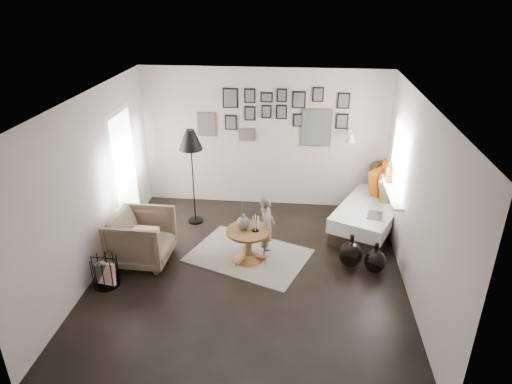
# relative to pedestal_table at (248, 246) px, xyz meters

# --- Properties ---
(ground) EXTENTS (4.80, 4.80, 0.00)m
(ground) POSITION_rel_pedestal_table_xyz_m (0.05, -0.34, -0.25)
(ground) COLOR black
(ground) RESTS_ON ground
(wall_back) EXTENTS (4.50, 0.00, 4.50)m
(wall_back) POSITION_rel_pedestal_table_xyz_m (0.05, 2.06, 1.05)
(wall_back) COLOR #AFA299
(wall_back) RESTS_ON ground
(wall_front) EXTENTS (4.50, 0.00, 4.50)m
(wall_front) POSITION_rel_pedestal_table_xyz_m (0.05, -2.74, 1.05)
(wall_front) COLOR #AFA299
(wall_front) RESTS_ON ground
(wall_left) EXTENTS (0.00, 4.80, 4.80)m
(wall_left) POSITION_rel_pedestal_table_xyz_m (-2.20, -0.34, 1.05)
(wall_left) COLOR #AFA299
(wall_left) RESTS_ON ground
(wall_right) EXTENTS (0.00, 4.80, 4.80)m
(wall_right) POSITION_rel_pedestal_table_xyz_m (2.30, -0.34, 1.05)
(wall_right) COLOR #AFA299
(wall_right) RESTS_ON ground
(ceiling) EXTENTS (4.80, 4.80, 0.00)m
(ceiling) POSITION_rel_pedestal_table_xyz_m (0.05, -0.34, 2.35)
(ceiling) COLOR white
(ceiling) RESTS_ON wall_back
(door_left) EXTENTS (0.00, 2.14, 2.14)m
(door_left) POSITION_rel_pedestal_table_xyz_m (-2.18, 0.86, 0.80)
(door_left) COLOR white
(door_left) RESTS_ON wall_left
(window_right) EXTENTS (0.15, 1.32, 1.30)m
(window_right) POSITION_rel_pedestal_table_xyz_m (2.23, 1.00, 0.69)
(window_right) COLOR white
(window_right) RESTS_ON wall_right
(gallery_wall) EXTENTS (2.74, 0.03, 1.08)m
(gallery_wall) POSITION_rel_pedestal_table_xyz_m (0.34, 2.04, 1.50)
(gallery_wall) COLOR brown
(gallery_wall) RESTS_ON wall_back
(wall_sconce) EXTENTS (0.18, 0.36, 0.16)m
(wall_sconce) POSITION_rel_pedestal_table_xyz_m (1.60, 1.79, 1.22)
(wall_sconce) COLOR white
(wall_sconce) RESTS_ON wall_back
(rug) EXTENTS (2.10, 1.80, 0.01)m
(rug) POSITION_rel_pedestal_table_xyz_m (-0.01, 0.11, -0.24)
(rug) COLOR beige
(rug) RESTS_ON ground
(pedestal_table) EXTENTS (0.68, 0.68, 0.53)m
(pedestal_table) POSITION_rel_pedestal_table_xyz_m (0.00, 0.00, 0.00)
(pedestal_table) COLOR brown
(pedestal_table) RESTS_ON ground
(vase) EXTENTS (0.19, 0.19, 0.48)m
(vase) POSITION_rel_pedestal_table_xyz_m (-0.08, 0.02, 0.43)
(vase) COLOR black
(vase) RESTS_ON pedestal_table
(candles) EXTENTS (0.12, 0.12, 0.25)m
(candles) POSITION_rel_pedestal_table_xyz_m (0.11, 0.00, 0.41)
(candles) COLOR black
(candles) RESTS_ON pedestal_table
(daybed) EXTENTS (1.68, 2.26, 1.03)m
(daybed) POSITION_rel_pedestal_table_xyz_m (2.04, 1.43, 0.08)
(daybed) COLOR black
(daybed) RESTS_ON ground
(magazine_on_daybed) EXTENTS (0.30, 0.36, 0.02)m
(magazine_on_daybed) POSITION_rel_pedestal_table_xyz_m (1.99, 0.77, 0.24)
(magazine_on_daybed) COLOR black
(magazine_on_daybed) RESTS_ON daybed
(armchair) EXTENTS (0.91, 0.88, 0.80)m
(armchair) POSITION_rel_pedestal_table_xyz_m (-1.62, -0.18, 0.16)
(armchair) COLOR brown
(armchair) RESTS_ON ground
(armchair_cushion) EXTENTS (0.39, 0.40, 0.16)m
(armchair_cushion) POSITION_rel_pedestal_table_xyz_m (-1.59, -0.13, 0.23)
(armchair_cushion) COLOR white
(armchair_cushion) RESTS_ON armchair
(floor_lamp) EXTENTS (0.40, 0.40, 1.72)m
(floor_lamp) POSITION_rel_pedestal_table_xyz_m (-1.10, 1.15, 1.24)
(floor_lamp) COLOR black
(floor_lamp) RESTS_ON ground
(magazine_basket) EXTENTS (0.37, 0.37, 0.45)m
(magazine_basket) POSITION_rel_pedestal_table_xyz_m (-1.95, -0.84, -0.03)
(magazine_basket) COLOR black
(magazine_basket) RESTS_ON ground
(demijohn_large) EXTENTS (0.36, 0.36, 0.54)m
(demijohn_large) POSITION_rel_pedestal_table_xyz_m (1.55, -0.02, -0.04)
(demijohn_large) COLOR black
(demijohn_large) RESTS_ON ground
(demijohn_small) EXTENTS (0.32, 0.32, 0.49)m
(demijohn_small) POSITION_rel_pedestal_table_xyz_m (1.90, -0.14, -0.06)
(demijohn_small) COLOR black
(demijohn_small) RESTS_ON ground
(child) EXTENTS (0.25, 0.38, 1.02)m
(child) POSITION_rel_pedestal_table_xyz_m (0.26, 0.19, 0.27)
(child) COLOR #65574F
(child) RESTS_ON ground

